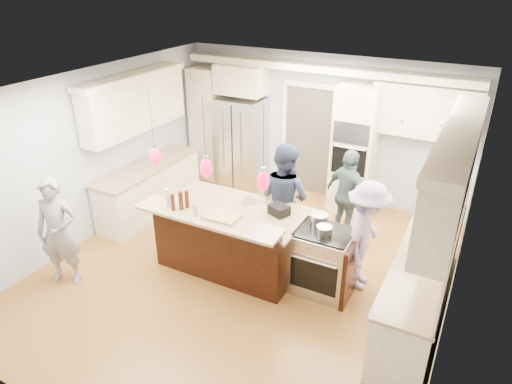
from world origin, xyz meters
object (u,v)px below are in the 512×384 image
island_range (324,261)px  person_bar_end (58,232)px  person_far_left (284,198)px  refrigerator (241,143)px  kitchen_island (232,236)px

island_range → person_bar_end: person_bar_end is taller
person_far_left → island_range: bearing=159.6°
person_far_left → refrigerator: bearing=-28.9°
person_far_left → kitchen_island: bearing=75.3°
refrigerator → person_far_left: size_ratio=1.02×
refrigerator → person_bar_end: size_ratio=1.13×
refrigerator → person_far_left: bearing=-45.3°
refrigerator → kitchen_island: 2.91m
island_range → person_bar_end: (-3.31, -1.53, 0.34)m
person_bar_end → kitchen_island: bearing=14.5°
refrigerator → kitchen_island: bearing=-63.1°
kitchen_island → person_bar_end: 2.41m
kitchen_island → island_range: kitchen_island is taller
island_range → person_bar_end: size_ratio=0.58×
island_range → person_far_left: person_far_left is taller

